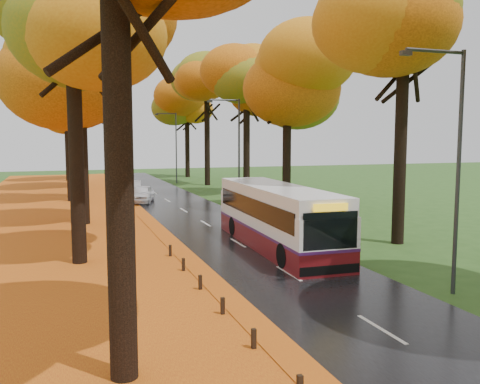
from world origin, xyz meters
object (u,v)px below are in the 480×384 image
car_dark (121,182)px  streetlamp_mid (236,144)px  car_silver (133,189)px  bus (277,215)px  streetlamp_near (453,153)px  streetlamp_far (174,142)px  car_white (142,194)px

car_dark → streetlamp_mid: bearing=-58.3°
car_silver → streetlamp_mid: bearing=-47.7°
bus → car_dark: bus is taller
bus → streetlamp_mid: bearing=81.6°
car_silver → streetlamp_near: bearing=-69.5°
streetlamp_far → car_silver: bearing=-117.1°
streetlamp_near → car_silver: bearing=101.2°
streetlamp_near → bus: 9.40m
streetlamp_near → car_dark: bearing=98.7°
car_dark → car_white: bearing=-75.9°
streetlamp_mid → streetlamp_far: same height
streetlamp_near → car_white: (-6.12, 27.28, -3.98)m
streetlamp_near → streetlamp_far: 44.00m
streetlamp_near → streetlamp_far: same height
streetlamp_mid → car_dark: (-6.30, 19.08, -4.11)m
bus → car_silver: size_ratio=2.64×
car_white → streetlamp_far: bearing=87.3°
streetlamp_far → car_white: (-6.12, -16.72, -3.98)m
streetlamp_mid → car_dark: 20.51m
streetlamp_far → car_white: bearing=-110.1°
car_dark → car_silver: bearing=-76.6°
streetlamp_far → bus: size_ratio=0.72×
car_white → bus: bearing=-61.7°
bus → car_dark: (-3.77, 32.59, -0.96)m
streetlamp_mid → bus: size_ratio=0.72×
car_silver → car_dark: 9.39m
streetlamp_near → streetlamp_mid: (0.00, 22.00, 0.00)m
car_silver → car_dark: car_silver is taller
streetlamp_near → car_dark: (-6.30, 41.08, -4.11)m
streetlamp_near → streetlamp_far: (0.00, 44.00, 0.00)m
streetlamp_far → streetlamp_near: bearing=-90.0°
streetlamp_mid → bus: (-2.52, -13.51, -3.15)m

